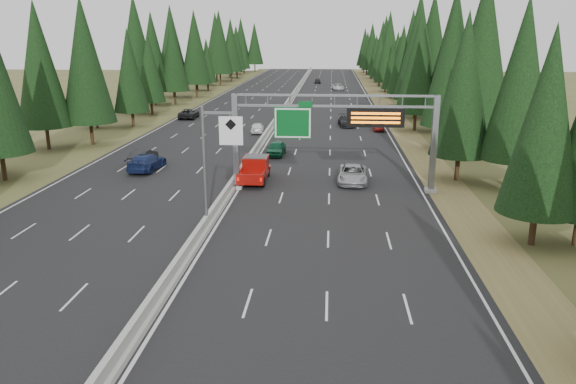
% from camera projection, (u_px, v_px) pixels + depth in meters
% --- Properties ---
extents(road, '(32.00, 260.00, 0.08)m').
position_uv_depth(road, '(281.00, 115.00, 89.85)').
color(road, black).
rests_on(road, ground).
extents(shoulder_right, '(3.60, 260.00, 0.06)m').
position_uv_depth(shoulder_right, '(393.00, 116.00, 88.55)').
color(shoulder_right, olive).
rests_on(shoulder_right, ground).
extents(shoulder_left, '(3.60, 260.00, 0.06)m').
position_uv_depth(shoulder_left, '(172.00, 114.00, 91.16)').
color(shoulder_left, '#4F5226').
rests_on(shoulder_left, ground).
extents(median_barrier, '(0.70, 260.00, 0.85)m').
position_uv_depth(median_barrier, '(281.00, 113.00, 89.75)').
color(median_barrier, '#9C9C96').
rests_on(median_barrier, road).
extents(sign_gantry, '(16.75, 0.98, 7.80)m').
position_uv_depth(sign_gantry, '(342.00, 128.00, 44.46)').
color(sign_gantry, slate).
rests_on(sign_gantry, road).
extents(hov_sign_pole, '(2.80, 0.50, 8.00)m').
position_uv_depth(hov_sign_pole, '(213.00, 159.00, 35.70)').
color(hov_sign_pole, slate).
rests_on(hov_sign_pole, road).
extents(tree_row_right, '(10.81, 243.27, 18.98)m').
position_uv_depth(tree_row_right, '(428.00, 57.00, 82.15)').
color(tree_row_right, black).
rests_on(tree_row_right, ground).
extents(tree_row_left, '(11.96, 242.00, 18.71)m').
position_uv_depth(tree_row_left, '(150.00, 54.00, 93.16)').
color(tree_row_left, black).
rests_on(tree_row_left, ground).
extents(silver_minivan, '(2.73, 5.47, 1.49)m').
position_uv_depth(silver_minivan, '(353.00, 174.00, 48.27)').
color(silver_minivan, '#A5A5AA').
rests_on(silver_minivan, road).
extents(red_pickup, '(2.21, 6.20, 2.02)m').
position_uv_depth(red_pickup, '(255.00, 167.00, 49.06)').
color(red_pickup, black).
rests_on(red_pickup, road).
extents(car_ahead_green, '(1.98, 4.43, 1.48)m').
position_uv_depth(car_ahead_green, '(276.00, 148.00, 59.43)').
color(car_ahead_green, '#16643F').
rests_on(car_ahead_green, road).
extents(car_ahead_dkred, '(1.73, 4.09, 1.31)m').
position_uv_depth(car_ahead_dkred, '(379.00, 126.00, 74.97)').
color(car_ahead_dkred, '#61100D').
rests_on(car_ahead_dkred, road).
extents(car_ahead_dkgrey, '(2.57, 5.29, 1.48)m').
position_uv_depth(car_ahead_dkgrey, '(347.00, 121.00, 78.53)').
color(car_ahead_dkgrey, black).
rests_on(car_ahead_dkgrey, road).
extents(car_ahead_white, '(2.83, 5.45, 1.47)m').
position_uv_depth(car_ahead_white, '(338.00, 87.00, 130.67)').
color(car_ahead_white, silver).
rests_on(car_ahead_white, road).
extents(car_ahead_far, '(1.75, 3.94, 1.32)m').
position_uv_depth(car_ahead_far, '(318.00, 81.00, 149.19)').
color(car_ahead_far, black).
rests_on(car_ahead_far, road).
extents(car_onc_near, '(1.83, 4.48, 1.44)m').
position_uv_depth(car_onc_near, '(143.00, 156.00, 55.53)').
color(car_onc_near, black).
rests_on(car_onc_near, road).
extents(car_onc_blue, '(2.65, 5.67, 1.60)m').
position_uv_depth(car_onc_blue, '(147.00, 162.00, 52.68)').
color(car_onc_blue, navy).
rests_on(car_onc_blue, road).
extents(car_onc_white, '(1.94, 4.16, 1.38)m').
position_uv_depth(car_onc_white, '(257.00, 128.00, 73.02)').
color(car_onc_white, white).
rests_on(car_onc_white, road).
extents(car_onc_far, '(2.61, 5.41, 1.49)m').
position_uv_depth(car_onc_far, '(189.00, 113.00, 85.95)').
color(car_onc_far, black).
rests_on(car_onc_far, road).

